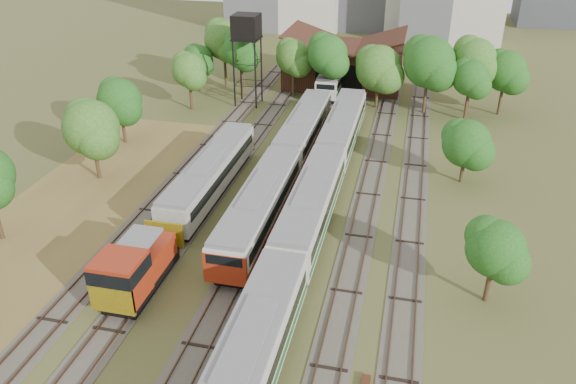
% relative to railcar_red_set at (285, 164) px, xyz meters
% --- Properties ---
extents(dry_grass_patch, '(14.00, 60.00, 0.04)m').
position_rel_railcar_red_set_xyz_m(dry_grass_patch, '(-16.00, -17.57, -1.99)').
color(dry_grass_patch, brown).
rests_on(dry_grass_patch, ground).
extents(tracks, '(24.60, 80.00, 0.19)m').
position_rel_railcar_red_set_xyz_m(tracks, '(1.33, -0.57, -1.97)').
color(tracks, '#4C473D').
rests_on(tracks, ground).
extents(railcar_red_set, '(3.08, 34.58, 3.81)m').
position_rel_railcar_red_set_xyz_m(railcar_red_set, '(0.00, 0.00, 0.00)').
color(railcar_red_set, black).
rests_on(railcar_red_set, ground).
extents(railcar_green_set, '(3.12, 52.08, 3.86)m').
position_rel_railcar_red_set_xyz_m(railcar_green_set, '(4.00, -7.63, 0.02)').
color(railcar_green_set, black).
rests_on(railcar_green_set, ground).
extents(railcar_rear, '(2.82, 16.08, 3.48)m').
position_rel_railcar_red_set_xyz_m(railcar_rear, '(0.00, 30.37, -0.17)').
color(railcar_rear, black).
rests_on(railcar_rear, ground).
extents(shunter_locomotive, '(3.06, 8.12, 4.00)m').
position_rel_railcar_red_set_xyz_m(shunter_locomotive, '(-6.00, -18.52, -0.06)').
color(shunter_locomotive, black).
rests_on(shunter_locomotive, ground).
extents(old_grey_coach, '(2.90, 18.00, 3.58)m').
position_rel_railcar_red_set_xyz_m(old_grey_coach, '(-6.00, -3.55, -0.06)').
color(old_grey_coach, black).
rests_on(old_grey_coach, ground).
extents(water_tower, '(3.28, 3.28, 11.35)m').
position_rel_railcar_red_set_xyz_m(water_tower, '(-9.84, 21.04, 7.55)').
color(water_tower, black).
rests_on(water_tower, ground).
extents(maintenance_shed, '(16.45, 11.55, 7.58)m').
position_rel_railcar_red_set_xyz_m(maintenance_shed, '(1.00, 32.41, 0.90)').
color(maintenance_shed, '#351D13').
rests_on(maintenance_shed, ground).
extents(tree_band_left, '(7.57, 61.70, 7.82)m').
position_rel_railcar_red_set_xyz_m(tree_band_left, '(-17.91, -5.90, 2.95)').
color(tree_band_left, '#382616').
rests_on(tree_band_left, ground).
extents(tree_band_far, '(41.75, 10.51, 9.50)m').
position_rel_railcar_red_set_xyz_m(tree_band_far, '(4.28, 24.14, 4.01)').
color(tree_band_far, '#382616').
rests_on(tree_band_far, ground).
extents(tree_band_right, '(5.42, 39.30, 7.31)m').
position_rel_railcar_red_set_xyz_m(tree_band_right, '(16.90, 5.55, 2.40)').
color(tree_band_right, '#382616').
rests_on(tree_band_right, ground).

